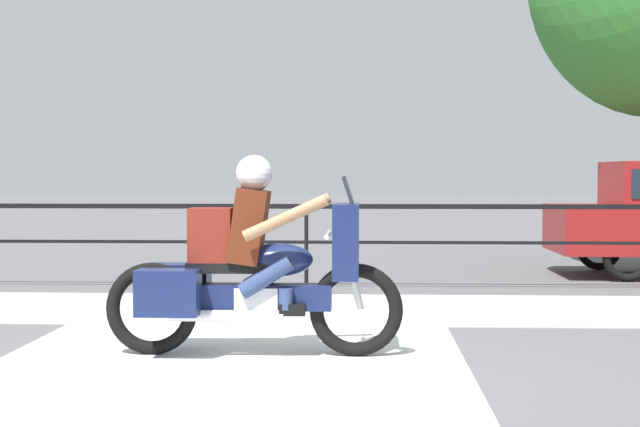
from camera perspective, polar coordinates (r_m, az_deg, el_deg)
The scene contains 5 objects.
ground_plane at distance 7.14m, azimuth -3.38°, elevation -9.29°, with size 120.00×120.00×0.00m, color #565659.
sidewalk_band at distance 10.48m, azimuth -1.41°, elevation -5.54°, with size 44.00×2.40×0.01m, color #B7B2A8.
crosswalk_band at distance 6.98m, azimuth -6.02°, elevation -9.53°, with size 3.60×6.00×0.01m, color silver.
fence_railing at distance 12.22m, azimuth -0.80°, elevation -0.49°, with size 36.00×0.05×1.06m.
motorcycle at distance 7.74m, azimuth -4.00°, elevation -3.19°, with size 2.35×0.76×1.58m.
Camera 1 is at (0.74, -6.95, 1.43)m, focal length 55.00 mm.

